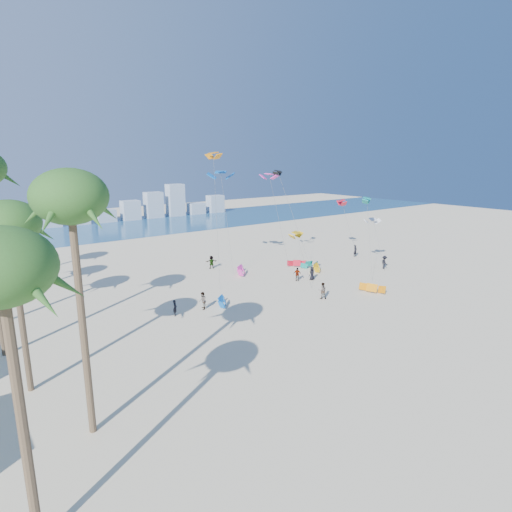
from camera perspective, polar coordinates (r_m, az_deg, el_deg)
ground at (r=35.50m, az=12.15°, el=-12.53°), size 220.00×220.00×0.00m
ocean at (r=96.89m, az=-22.02°, el=3.19°), size 220.00×220.00×0.00m
kitesurfer_near at (r=42.45m, az=-10.90°, el=-6.91°), size 0.62×0.71×1.63m
kitesurfer_mid at (r=47.11m, az=8.98°, el=-4.65°), size 1.14×1.11×1.85m
kitesurfers_far at (r=55.79m, az=4.77°, el=-1.73°), size 31.94×16.07×1.88m
grounded_kites at (r=54.63m, az=5.41°, el=-2.55°), size 20.76×18.95×1.02m
flying_kites at (r=58.25m, az=4.13°, el=9.41°), size 27.65×18.51×16.35m
distant_skyline at (r=105.81m, az=-24.26°, el=5.44°), size 85.00×3.00×8.40m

